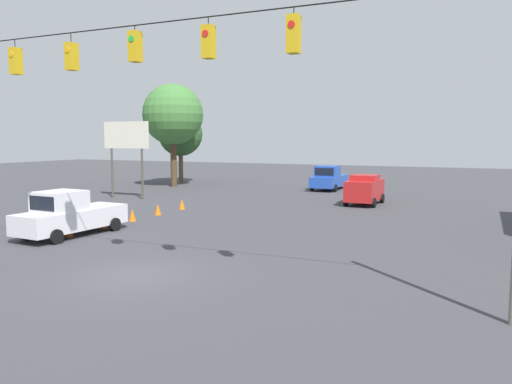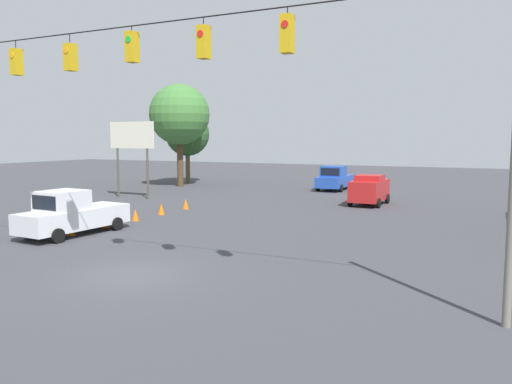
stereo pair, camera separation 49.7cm
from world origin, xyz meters
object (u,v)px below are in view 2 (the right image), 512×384
object	(u,v)px
traffic_cone_fourth	(161,209)
traffic_cone_fifth	(186,204)
tree_horizon_right	(179,115)
traffic_cone_nearest	(71,228)
overhead_signal_span	(135,99)
traffic_cone_second	(105,221)
roadside_billboard	(132,141)
pickup_truck_white_parked_shoulder	(71,214)
sedan_red_oncoming_deep	(369,189)
tree_horizon_left	(187,134)
pickup_truck_blue_withflow_deep	(335,179)
traffic_cone_third	(135,215)

from	to	relation	value
traffic_cone_fourth	traffic_cone_fifth	world-z (taller)	same
traffic_cone_fourth	tree_horizon_right	bearing A→B (deg)	-59.23
traffic_cone_nearest	traffic_cone_fifth	world-z (taller)	same
tree_horizon_right	overhead_signal_span	bearing A→B (deg)	121.86
overhead_signal_span	traffic_cone_second	bearing A→B (deg)	-40.63
traffic_cone_fifth	roadside_billboard	distance (m)	8.57
pickup_truck_white_parked_shoulder	traffic_cone_second	world-z (taller)	pickup_truck_white_parked_shoulder
traffic_cone_nearest	sedan_red_oncoming_deep	bearing A→B (deg)	-120.60
overhead_signal_span	tree_horizon_left	world-z (taller)	overhead_signal_span
overhead_signal_span	tree_horizon_left	xyz separation A→B (m)	(18.02, -30.05, -0.82)
pickup_truck_blue_withflow_deep	traffic_cone_fifth	size ratio (longest dim) A/B	8.11
traffic_cone_nearest	tree_horizon_left	xyz separation A→B (m)	(10.98, -26.24, 4.58)
traffic_cone_third	roadside_billboard	xyz separation A→B (m)	(6.99, -8.26, 3.92)
overhead_signal_span	traffic_cone_third	size ratio (longest dim) A/B	33.73
traffic_cone_nearest	overhead_signal_span	bearing A→B (deg)	151.57
traffic_cone_fifth	traffic_cone_fourth	bearing A→B (deg)	90.99
overhead_signal_span	roadside_billboard	distance (m)	21.89
pickup_truck_white_parked_shoulder	tree_horizon_right	bearing A→B (deg)	-67.71
sedan_red_oncoming_deep	roadside_billboard	distance (m)	17.69
pickup_truck_white_parked_shoulder	traffic_cone_fifth	size ratio (longest dim) A/B	8.26
overhead_signal_span	traffic_cone_nearest	bearing A→B (deg)	-28.43
traffic_cone_second	traffic_cone_fourth	xyz separation A→B (m)	(0.12, -4.82, 0.00)
traffic_cone_fourth	roadside_billboard	size ratio (longest dim) A/B	0.12
traffic_cone_fifth	roadside_billboard	bearing A→B (deg)	-25.11
tree_horizon_left	tree_horizon_right	xyz separation A→B (m)	(-1.92, 4.15, 1.74)
traffic_cone_third	roadside_billboard	size ratio (longest dim) A/B	0.12
overhead_signal_span	traffic_cone_fifth	xyz separation A→B (m)	(7.17, -13.47, -5.39)
traffic_cone_nearest	traffic_cone_fourth	bearing A→B (deg)	-89.23
overhead_signal_span	traffic_cone_fourth	xyz separation A→B (m)	(7.13, -10.84, -5.39)
pickup_truck_blue_withflow_deep	traffic_cone_fourth	size ratio (longest dim) A/B	8.11
sedan_red_oncoming_deep	tree_horizon_left	xyz separation A→B (m)	(20.90, -9.47, 3.85)
traffic_cone_fourth	pickup_truck_white_parked_shoulder	bearing A→B (deg)	90.33
traffic_cone_nearest	traffic_cone_third	world-z (taller)	same
pickup_truck_blue_withflow_deep	traffic_cone_nearest	distance (m)	25.83
pickup_truck_blue_withflow_deep	tree_horizon_left	bearing A→B (deg)	-3.23
sedan_red_oncoming_deep	traffic_cone_fifth	distance (m)	12.34
traffic_cone_second	tree_horizon_right	distance (m)	22.77
traffic_cone_nearest	traffic_cone_third	size ratio (longest dim) A/B	1.00
traffic_cone_third	traffic_cone_fourth	distance (m)	2.40
pickup_truck_blue_withflow_deep	traffic_cone_fourth	world-z (taller)	pickup_truck_blue_withflow_deep
pickup_truck_blue_withflow_deep	tree_horizon_right	bearing A→B (deg)	13.11
roadside_billboard	tree_horizon_right	distance (m)	9.72
roadside_billboard	traffic_cone_third	bearing A→B (deg)	130.23
sedan_red_oncoming_deep	traffic_cone_third	bearing A→B (deg)	50.62
traffic_cone_third	tree_horizon_right	xyz separation A→B (m)	(9.02, -17.46, 6.32)
traffic_cone_third	roadside_billboard	distance (m)	11.51
traffic_cone_nearest	tree_horizon_right	bearing A→B (deg)	-67.69
traffic_cone_nearest	traffic_cone_third	bearing A→B (deg)	-89.42
traffic_cone_third	pickup_truck_blue_withflow_deep	bearing A→B (deg)	-103.46
pickup_truck_blue_withflow_deep	traffic_cone_third	xyz separation A→B (m)	(4.96, 20.72, -0.65)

